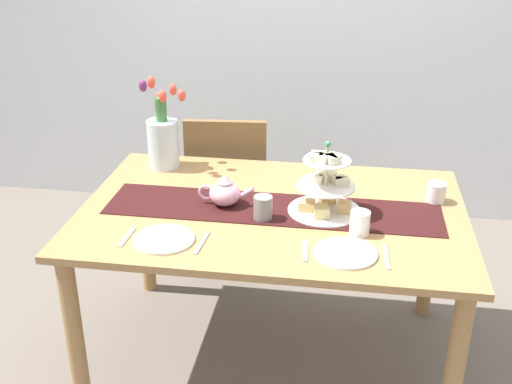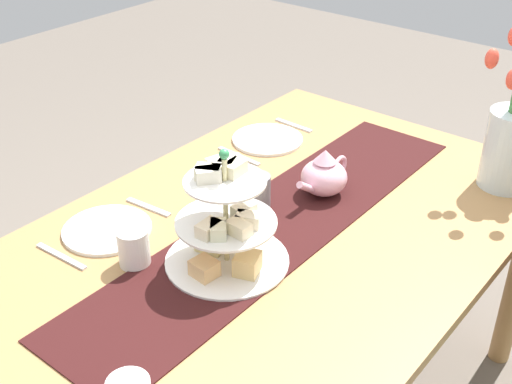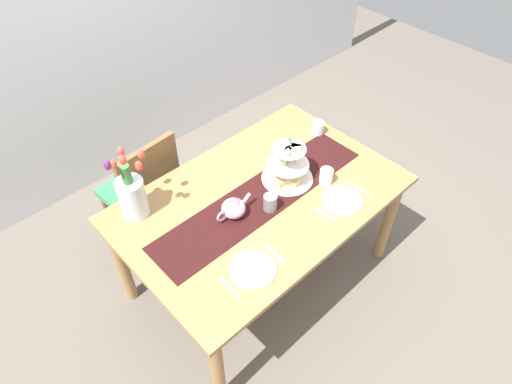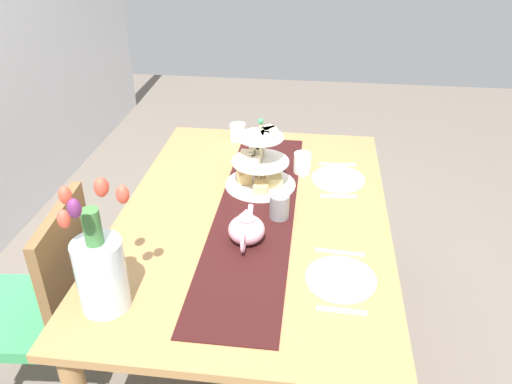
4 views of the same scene
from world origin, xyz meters
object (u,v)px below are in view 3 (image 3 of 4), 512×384
object	(u,v)px
teapot	(233,208)
mug_grey	(270,202)
dinner_plate_right	(342,200)
knife_right	(358,188)
tiered_cake_stand	(288,166)
tulip_vase	(132,194)
mug_white_text	(326,176)
knife_left	(274,253)
fork_left	(230,287)
dining_table	(261,209)
chair_left	(144,189)
dinner_plate_left	(253,269)
fork_right	(325,214)
cream_jug	(318,128)

from	to	relation	value
teapot	mug_grey	xyz separation A→B (m)	(0.18, -0.10, -0.01)
dinner_plate_right	knife_right	distance (m)	0.15
tiered_cake_stand	tulip_vase	distance (m)	0.87
tulip_vase	mug_white_text	distance (m)	1.08
knife_left	tiered_cake_stand	bearing A→B (deg)	37.25
tiered_cake_stand	fork_left	size ratio (longest dim) A/B	2.03
dinner_plate_right	dining_table	bearing A→B (deg)	132.85
chair_left	dinner_plate_right	size ratio (longest dim) A/B	3.96
fork_left	dinner_plate_right	size ratio (longest dim) A/B	0.65
dinner_plate_left	mug_white_text	size ratio (longest dim) A/B	2.42
chair_left	teapot	size ratio (longest dim) A/B	3.82
mug_white_text	chair_left	bearing A→B (deg)	126.99
mug_grey	mug_white_text	world-z (taller)	mug_grey
dining_table	tulip_vase	xyz separation A→B (m)	(-0.57, 0.38, 0.24)
fork_right	mug_grey	distance (m)	0.30
dining_table	tulip_vase	distance (m)	0.72
chair_left	dinner_plate_left	xyz separation A→B (m)	(-0.03, -1.08, 0.25)
chair_left	teapot	xyz separation A→B (m)	(0.13, -0.75, 0.31)
mug_grey	knife_left	bearing A→B (deg)	-130.57
dining_table	fork_left	size ratio (longest dim) A/B	10.54
knife_right	dinner_plate_right	bearing A→B (deg)	180.00
knife_left	mug_grey	xyz separation A→B (m)	(0.20, 0.23, 0.05)
tiered_cake_stand	tulip_vase	world-z (taller)	tulip_vase
dining_table	knife_left	distance (m)	0.41
teapot	mug_grey	size ratio (longest dim) A/B	2.51
fork_right	mug_grey	xyz separation A→B (m)	(-0.19, 0.23, 0.05)
chair_left	fork_right	world-z (taller)	chair_left
knife_left	fork_right	distance (m)	0.38
tulip_vase	fork_left	size ratio (longest dim) A/B	3.02
teapot	mug_white_text	distance (m)	0.58
cream_jug	knife_left	distance (m)	1.02
dining_table	chair_left	distance (m)	0.83
tiered_cake_stand	cream_jug	xyz separation A→B (m)	(0.46, 0.17, -0.06)
tulip_vase	mug_grey	xyz separation A→B (m)	(0.54, -0.48, -0.09)
chair_left	knife_right	bearing A→B (deg)	-53.81
tiered_cake_stand	teapot	distance (m)	0.42
dinner_plate_left	knife_left	size ratio (longest dim) A/B	1.35
dining_table	chair_left	bearing A→B (deg)	114.26
dinner_plate_right	fork_right	bearing A→B (deg)	180.00
teapot	cream_jug	world-z (taller)	teapot
tiered_cake_stand	dinner_plate_right	xyz separation A→B (m)	(0.09, -0.33, -0.10)
fork_left	mug_grey	world-z (taller)	mug_grey
mug_grey	dinner_plate_left	bearing A→B (deg)	-146.12
dinner_plate_right	fork_right	distance (m)	0.15
tiered_cake_stand	fork_right	xyz separation A→B (m)	(-0.05, -0.33, -0.10)
tulip_vase	fork_right	world-z (taller)	tulip_vase
dinner_plate_left	mug_grey	xyz separation A→B (m)	(0.34, 0.23, 0.05)
chair_left	knife_left	world-z (taller)	chair_left
fork_left	mug_grey	bearing A→B (deg)	25.23
chair_left	fork_right	xyz separation A→B (m)	(0.50, -1.08, 0.25)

